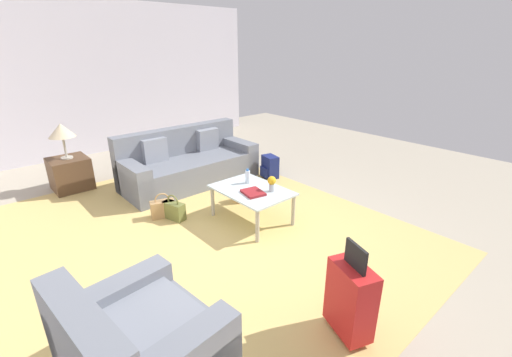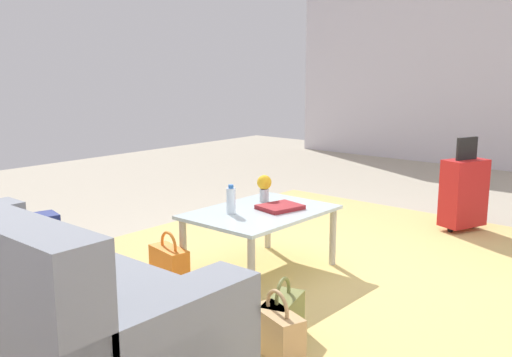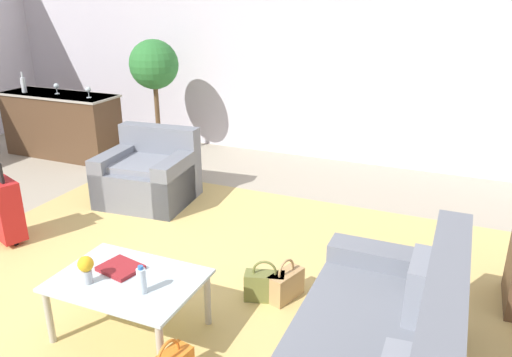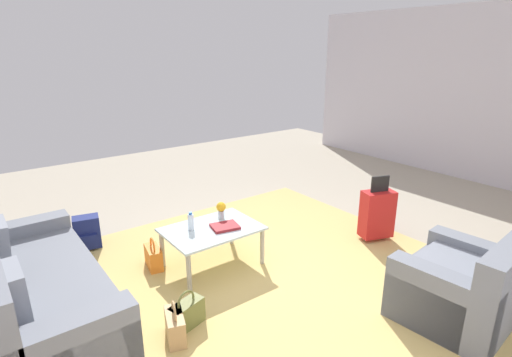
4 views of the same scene
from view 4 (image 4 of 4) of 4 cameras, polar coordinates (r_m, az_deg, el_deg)
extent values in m
plane|color=#A89E89|center=(4.50, 1.75, -13.22)|extent=(12.00, 12.00, 0.00)
cube|color=silver|center=(8.10, 31.50, 9.86)|extent=(0.12, 8.00, 3.10)
cube|color=tan|center=(4.06, -3.30, -16.96)|extent=(5.20, 4.40, 0.01)
cube|color=slate|center=(4.17, -28.13, -14.69)|extent=(0.96, 2.26, 0.45)
cube|color=slate|center=(5.04, -30.27, -8.50)|extent=(0.96, 0.24, 0.59)
cube|color=slate|center=(3.30, -25.02, -22.08)|extent=(0.96, 0.24, 0.59)
cube|color=gray|center=(4.44, -32.70, -7.60)|extent=(0.15, 0.40, 0.41)
cube|color=gray|center=(3.52, -31.03, -13.75)|extent=(0.12, 0.40, 0.40)
cube|color=slate|center=(4.18, 26.70, -14.50)|extent=(1.07, 0.98, 0.44)
cube|color=slate|center=(4.00, 31.81, -13.49)|extent=(1.01, 0.29, 0.84)
cube|color=slate|center=(3.81, 24.56, -16.03)|extent=(0.28, 0.91, 0.60)
cube|color=slate|center=(4.47, 28.78, -11.43)|extent=(0.28, 0.91, 0.60)
cube|color=gray|center=(4.07, 26.56, -11.16)|extent=(0.81, 0.70, 0.08)
cube|color=silver|center=(4.45, -6.32, -7.19)|extent=(1.02, 0.73, 0.02)
cylinder|color=#ADA899|center=(4.55, 0.90, -9.67)|extent=(0.05, 0.05, 0.43)
cylinder|color=#ADA899|center=(4.12, -9.55, -13.14)|extent=(0.05, 0.05, 0.43)
cylinder|color=#ADA899|center=(5.01, -3.54, -7.01)|extent=(0.05, 0.05, 0.43)
cylinder|color=#ADA899|center=(4.62, -13.24, -9.76)|extent=(0.05, 0.05, 0.43)
cylinder|color=silver|center=(4.40, -9.29, -6.16)|extent=(0.06, 0.06, 0.18)
cylinder|color=#2D6BBC|center=(4.36, -9.35, -4.94)|extent=(0.04, 0.04, 0.02)
cube|color=maroon|center=(4.44, -4.46, -6.85)|extent=(0.33, 0.29, 0.03)
cylinder|color=#B2B7BC|center=(4.65, -4.98, -5.19)|extent=(0.07, 0.07, 0.10)
sphere|color=gold|center=(4.61, -5.01, -4.04)|extent=(0.11, 0.11, 0.11)
cube|color=red|center=(5.28, 16.91, -4.86)|extent=(0.45, 0.35, 0.60)
cube|color=black|center=(5.15, 17.31, -0.74)|extent=(0.23, 0.11, 0.20)
cylinder|color=black|center=(5.49, 17.84, -7.79)|extent=(0.04, 0.05, 0.05)
cylinder|color=black|center=(5.34, 15.32, -8.27)|extent=(0.04, 0.05, 0.05)
cube|color=olive|center=(3.73, -9.85, -18.62)|extent=(0.35, 0.22, 0.24)
torus|color=olive|center=(3.65, -9.97, -16.85)|extent=(0.19, 0.07, 0.20)
cube|color=orange|center=(4.67, -14.43, -10.87)|extent=(0.20, 0.34, 0.24)
torus|color=orange|center=(4.61, -14.56, -9.34)|extent=(0.06, 0.20, 0.20)
cube|color=tan|center=(3.62, -11.48, -20.04)|extent=(0.23, 0.35, 0.24)
torus|color=tan|center=(3.54, -11.62, -18.24)|extent=(0.08, 0.19, 0.20)
cube|color=navy|center=(5.34, -22.98, -7.06)|extent=(0.34, 0.26, 0.40)
cube|color=navy|center=(5.26, -22.82, -8.37)|extent=(0.22, 0.11, 0.18)
camera|label=1|loc=(5.21, 45.39, 11.72)|focal=24.00mm
camera|label=2|loc=(1.63, -72.02, -28.53)|focal=40.00mm
camera|label=3|loc=(5.92, -38.57, 14.53)|focal=35.00mm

